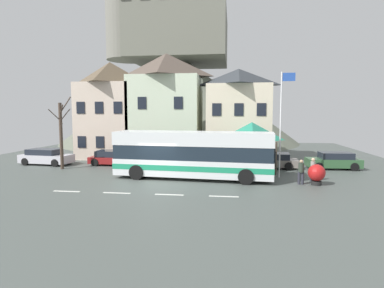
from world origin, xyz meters
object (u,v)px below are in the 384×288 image
Objects in this scene: parked_car_01 at (113,158)px; bare_tree_00 at (61,134)px; parked_car_02 at (270,160)px; pedestrian_00 at (313,169)px; townhouse_00 at (111,110)px; flagpole at (282,117)px; public_bench at (248,160)px; bus_shelter at (252,131)px; townhouse_01 at (166,106)px; hilltop_castle at (179,93)px; townhouse_02 at (238,114)px; transit_bus at (193,155)px; pedestrian_01 at (301,171)px; parked_car_03 at (46,157)px; harbour_buoy at (317,174)px; parked_car_00 at (334,161)px.

bare_tree_00 is (-3.26, -2.43, 2.21)m from parked_car_01.
pedestrian_00 is (2.19, -4.94, 0.21)m from parked_car_02.
townhouse_00 reaches higher than flagpole.
bus_shelter is at bearing -85.72° from public_bench.
townhouse_01 is 7.68m from parked_car_01.
hilltop_castle reaches higher than parked_car_01.
hilltop_castle is at bearing 113.31° from public_bench.
townhouse_02 is 10.63m from transit_bus.
pedestrian_01 reaches higher than public_bench.
hilltop_castle is at bearing 78.10° from townhouse_00.
pedestrian_01 reaches higher than parked_car_02.
parked_car_03 is at bearing 165.60° from pedestrian_01.
pedestrian_01 is 4.10m from flagpole.
townhouse_02 is 5.56× the size of pedestrian_01.
pedestrian_01 is at bearing -70.65° from townhouse_02.
townhouse_01 is 6.63× the size of pedestrian_00.
flagpole is (13.66, -3.64, 3.59)m from parked_car_01.
hilltop_castle reaches higher than public_bench.
townhouse_02 is at bearing 27.71° from bare_tree_00.
townhouse_02 is 12.35m from harbour_buoy.
parked_car_01 is (-11.79, 1.14, -2.45)m from bus_shelter.
flagpole reaches higher than parked_car_00.
parked_car_01 is at bearing -155.35° from townhouse_02.
pedestrian_00 is at bearing -39.40° from townhouse_01.
harbour_buoy is (21.37, -5.34, 0.05)m from parked_car_03.
parked_car_00 is 1.07× the size of parked_car_01.
townhouse_00 is at bearing 112.84° from parked_car_01.
pedestrian_00 is at bearing -16.05° from parked_car_01.
flagpole is at bearing 36.84° from parked_car_00.
bus_shelter is at bearing 121.17° from pedestrian_01.
parked_car_00 is (10.76, 5.09, -0.96)m from transit_bus.
pedestrian_01 is (1.23, -5.96, 0.22)m from parked_car_02.
bare_tree_00 reaches higher than parked_car_00.
bus_shelter is 2.90× the size of harbour_buoy.
pedestrian_01 is at bearing -32.94° from townhouse_00.
hilltop_castle is 23.21× the size of pedestrian_01.
hilltop_castle is (-8.88, 18.75, 3.27)m from townhouse_02.
hilltop_castle is 7.91× the size of parked_car_03.
townhouse_00 is 19.35m from hilltop_castle.
parked_car_00 is at bearing -31.72° from townhouse_02.
parked_car_01 is at bearing -68.10° from townhouse_00.
parked_car_00 is 3.19× the size of harbour_buoy.
pedestrian_00 is (15.56, -4.76, 0.20)m from parked_car_01.
townhouse_01 is at bearing 137.43° from harbour_buoy.
parked_car_01 reaches higher than parked_car_02.
public_bench is (-3.95, 6.03, -0.34)m from pedestrian_00.
transit_bus is at bearing -11.75° from parked_car_03.
bus_shelter is 2.44× the size of pedestrian_00.
transit_bus is at bearing -108.09° from townhouse_02.
townhouse_00 is at bearing 148.25° from harbour_buoy.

